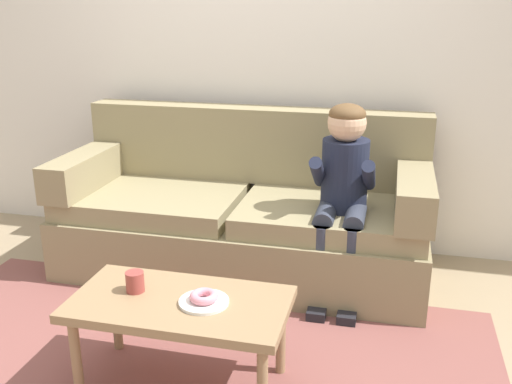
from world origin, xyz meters
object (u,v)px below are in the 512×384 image
at_px(toy_controller, 131,324).
at_px(person_child, 343,184).
at_px(mug, 135,282).
at_px(donut, 204,296).
at_px(couch, 244,216).
at_px(coffee_table, 180,310).

bearing_deg(toy_controller, person_child, 29.30).
bearing_deg(toy_controller, mug, -60.90).
height_order(donut, mug, mug).
relative_size(couch, mug, 24.51).
bearing_deg(donut, mug, 174.47).
distance_m(mug, toy_controller, 0.60).
height_order(couch, mug, couch).
distance_m(person_child, mug, 1.27).
bearing_deg(mug, couch, 81.80).
bearing_deg(person_child, donut, -114.82).
bearing_deg(toy_controller, donut, -37.85).
bearing_deg(coffee_table, donut, -1.54).
relative_size(person_child, mug, 12.24).
bearing_deg(person_child, coffee_table, -119.80).
xyz_separation_m(couch, toy_controller, (-0.39, -0.85, -0.32)).
distance_m(couch, mug, 1.21).
bearing_deg(couch, donut, -82.94).
distance_m(donut, mug, 0.32).
bearing_deg(mug, person_child, 51.09).
xyz_separation_m(coffee_table, donut, (0.11, -0.00, 0.08)).
xyz_separation_m(person_child, donut, (-0.47, -1.01, -0.22)).
height_order(couch, coffee_table, couch).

